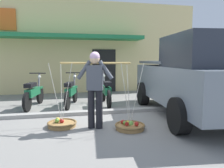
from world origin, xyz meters
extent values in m
plane|color=gray|center=(0.00, 0.00, 0.00)|extent=(90.00, 90.00, 0.00)
cube|color=gray|center=(0.00, 0.70, 0.05)|extent=(20.00, 0.24, 0.10)
cylinder|color=black|center=(-0.38, -0.57, 0.43)|extent=(0.15, 0.15, 0.86)
cylinder|color=black|center=(-0.55, -0.52, 0.43)|extent=(0.15, 0.15, 0.86)
cube|color=#474C56|center=(-0.46, -0.54, 1.13)|extent=(0.39, 0.30, 0.54)
sphere|color=#E0B78E|center=(-0.46, -0.54, 1.53)|extent=(0.21, 0.21, 0.21)
sphere|color=#D1A8CC|center=(-0.46, -0.54, 1.58)|extent=(0.22, 0.22, 0.22)
cylinder|color=#474C56|center=(-0.23, -0.62, 1.30)|extent=(0.35, 0.19, 0.43)
cylinder|color=#474C56|center=(-0.69, -0.47, 1.30)|extent=(0.35, 0.19, 0.43)
cylinder|color=tan|center=(-0.46, -0.54, 1.45)|extent=(1.47, 0.54, 0.04)
cylinder|color=#9E7542|center=(0.27, -0.79, 0.04)|extent=(0.62, 0.62, 0.09)
torus|color=brown|center=(0.27, -0.79, 0.10)|extent=(0.66, 0.66, 0.05)
sphere|color=#6AA53F|center=(0.17, -0.74, 0.13)|extent=(0.09, 0.09, 0.09)
sphere|color=#AE201B|center=(0.14, -0.65, 0.14)|extent=(0.09, 0.09, 0.09)
sphere|color=gold|center=(0.24, -0.72, 0.13)|extent=(0.09, 0.09, 0.09)
sphere|color=#AE201B|center=(0.19, -0.83, 0.14)|extent=(0.09, 0.09, 0.09)
sphere|color=red|center=(0.39, -0.88, 0.14)|extent=(0.10, 0.10, 0.10)
sphere|color=#70AD42|center=(0.23, -1.00, 0.20)|extent=(0.10, 0.10, 0.10)
cylinder|color=silver|center=(0.27, -0.65, 0.77)|extent=(0.01, 0.30, 1.36)
cylinder|color=silver|center=(0.15, -0.86, 0.77)|extent=(0.26, 0.16, 1.36)
cylinder|color=silver|center=(0.39, -0.86, 0.77)|extent=(0.26, 0.16, 1.36)
cylinder|color=#9E7542|center=(-1.19, -0.30, 0.04)|extent=(0.62, 0.62, 0.09)
torus|color=brown|center=(-1.19, -0.30, 0.10)|extent=(0.66, 0.66, 0.05)
sphere|color=gold|center=(-1.29, -0.17, 0.14)|extent=(0.10, 0.10, 0.10)
sphere|color=red|center=(-1.18, -0.29, 0.13)|extent=(0.08, 0.08, 0.08)
sphere|color=#AB1F1B|center=(-1.20, -0.29, 0.14)|extent=(0.09, 0.09, 0.09)
sphere|color=#659D3C|center=(-1.30, -0.26, 0.14)|extent=(0.10, 0.10, 0.10)
cylinder|color=silver|center=(-1.19, -0.15, 0.77)|extent=(0.01, 0.30, 1.36)
cylinder|color=silver|center=(-1.31, -0.37, 0.77)|extent=(0.26, 0.16, 1.36)
cylinder|color=silver|center=(-1.07, -0.37, 0.77)|extent=(0.26, 0.16, 1.36)
cylinder|color=black|center=(-1.98, 2.58, 0.29)|extent=(0.19, 0.58, 0.58)
cylinder|color=black|center=(-2.21, 1.37, 0.29)|extent=(0.19, 0.58, 0.58)
cube|color=#19663D|center=(-1.98, 2.58, 0.55)|extent=(0.19, 0.30, 0.06)
cube|color=#19663D|center=(-2.11, 1.88, 0.51)|extent=(0.36, 0.92, 0.24)
cube|color=black|center=(-2.14, 1.70, 0.75)|extent=(0.32, 0.59, 0.12)
cylinder|color=slate|center=(-2.00, 2.49, 0.68)|extent=(0.11, 0.30, 0.76)
cylinder|color=black|center=(-2.01, 2.41, 1.07)|extent=(0.54, 0.14, 0.04)
sphere|color=silver|center=(-1.98, 2.56, 0.93)|extent=(0.11, 0.11, 0.11)
cylinder|color=black|center=(-0.77, 2.55, 0.29)|extent=(0.21, 0.58, 0.58)
cylinder|color=black|center=(-1.05, 1.35, 0.29)|extent=(0.21, 0.58, 0.58)
cube|color=#19663D|center=(-0.77, 2.55, 0.55)|extent=(0.20, 0.30, 0.06)
cube|color=#19663D|center=(-0.94, 1.85, 0.51)|extent=(0.40, 0.92, 0.24)
cube|color=black|center=(-0.98, 1.68, 0.75)|extent=(0.34, 0.60, 0.12)
cylinder|color=slate|center=(-0.79, 2.46, 0.68)|extent=(0.13, 0.30, 0.76)
cylinder|color=black|center=(-0.81, 2.38, 1.07)|extent=(0.53, 0.16, 0.04)
sphere|color=silver|center=(-0.78, 2.53, 0.93)|extent=(0.11, 0.11, 0.11)
cylinder|color=black|center=(0.28, 2.55, 0.29)|extent=(0.11, 0.58, 0.58)
cylinder|color=black|center=(0.22, 1.31, 0.29)|extent=(0.11, 0.58, 0.58)
cube|color=#19663D|center=(0.28, 2.55, 0.55)|extent=(0.15, 0.29, 0.06)
cube|color=#19663D|center=(0.24, 1.83, 0.51)|extent=(0.24, 0.91, 0.24)
cube|color=black|center=(0.24, 1.65, 0.75)|extent=(0.24, 0.57, 0.12)
cylinder|color=slate|center=(0.27, 2.45, 0.68)|extent=(0.07, 0.30, 0.76)
cylinder|color=black|center=(0.27, 2.37, 1.07)|extent=(0.54, 0.06, 0.04)
sphere|color=silver|center=(0.28, 2.53, 0.93)|extent=(0.11, 0.11, 0.11)
cube|color=slate|center=(2.26, 0.07, 0.86)|extent=(2.38, 4.87, 0.96)
cube|color=#282D38|center=(2.18, -0.75, 1.72)|extent=(1.93, 2.05, 0.76)
cube|color=#4A5259|center=(2.37, 1.12, 1.44)|extent=(2.04, 2.53, 0.08)
cylinder|color=black|center=(1.17, -1.28, 0.38)|extent=(0.34, 0.78, 0.76)
cylinder|color=black|center=(3.36, 1.42, 0.38)|extent=(0.34, 0.78, 0.76)
cylinder|color=black|center=(1.47, 1.62, 0.38)|extent=(0.34, 0.78, 0.76)
cube|color=#DBC684|center=(-1.26, 7.30, 2.10)|extent=(13.00, 5.00, 4.20)
cube|color=#237F47|center=(-1.26, 4.30, 2.50)|extent=(7.15, 1.00, 0.16)
cube|color=black|center=(0.69, 4.78, 1.00)|extent=(1.10, 0.06, 2.00)
camera|label=1|loc=(-1.08, -5.16, 1.52)|focal=34.26mm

